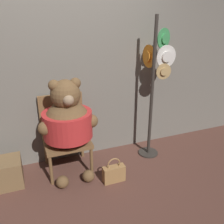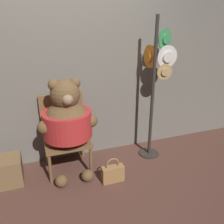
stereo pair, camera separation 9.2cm
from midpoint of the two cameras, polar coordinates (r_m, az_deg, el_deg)
name	(u,v)px [view 1 (the left image)]	position (r m, az deg, el deg)	size (l,w,h in m)	color
ground_plane	(82,178)	(3.24, -7.63, -14.66)	(14.00, 14.00, 0.00)	brown
wall_back	(66,67)	(3.24, -11.39, 10.14)	(8.00, 0.10, 2.55)	slate
chair	(65,132)	(3.24, -11.55, -4.47)	(0.56, 0.52, 0.96)	brown
teddy_bear	(68,122)	(2.99, -10.98, -2.16)	(0.70, 0.62, 1.23)	brown
hat_display_rack	(156,79)	(3.33, 9.15, 7.45)	(0.46, 0.41, 1.89)	#332D28
handbag_on_ground	(114,173)	(3.09, -0.45, -13.83)	(0.27, 0.10, 0.32)	#A87A47
wooden_crate	(8,172)	(3.28, -23.48, -12.57)	(0.33, 0.33, 0.33)	brown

